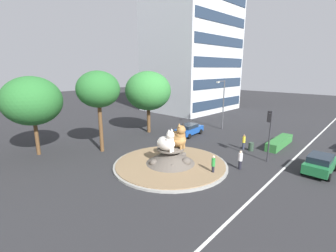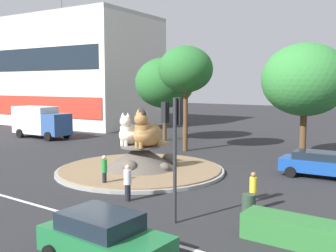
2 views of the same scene
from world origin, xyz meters
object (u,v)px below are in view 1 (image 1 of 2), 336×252
object	(u,v)px
streetlight_arm	(223,102)
pedestrian_white_shirt	(240,159)
broadleaf_tree_behind_island	(32,101)
pedestrian_green_shirt	(213,165)
third_tree_left	(148,91)
hatchback_near_shophouse	(320,163)
traffic_light_mast	(269,125)
cat_statue_white	(167,142)
pedestrian_yellow_shirt	(244,142)
cat_statue_tabby	(178,138)
second_tree_near_tower	(98,90)
office_tower	(192,43)
sedan_on_far_lane	(189,129)
litter_bin	(251,147)

from	to	relation	value
streetlight_arm	pedestrian_white_shirt	xyz separation A→B (m)	(-11.72, -8.48, -3.18)
broadleaf_tree_behind_island	pedestrian_green_shirt	world-z (taller)	broadleaf_tree_behind_island
streetlight_arm	third_tree_left	bearing A→B (deg)	-35.35
pedestrian_green_shirt	hatchback_near_shophouse	world-z (taller)	pedestrian_green_shirt
streetlight_arm	traffic_light_mast	bearing A→B (deg)	52.72
cat_statue_white	pedestrian_yellow_shirt	distance (m)	9.99
cat_statue_white	hatchback_near_shophouse	world-z (taller)	cat_statue_white
cat_statue_tabby	second_tree_near_tower	distance (m)	9.67
office_tower	sedan_on_far_lane	distance (m)	25.11
sedan_on_far_lane	traffic_light_mast	bearing A→B (deg)	-107.91
traffic_light_mast	pedestrian_green_shirt	distance (m)	6.91
pedestrian_green_shirt	hatchback_near_shophouse	bearing A→B (deg)	-106.68
third_tree_left	hatchback_near_shophouse	distance (m)	21.19
traffic_light_mast	third_tree_left	distance (m)	16.42
hatchback_near_shophouse	litter_bin	world-z (taller)	hatchback_near_shophouse
cat_statue_white	pedestrian_yellow_shirt	xyz separation A→B (m)	(9.46, -2.83, -1.51)
cat_statue_white	pedestrian_green_shirt	bearing A→B (deg)	17.55
cat_statue_white	cat_statue_tabby	bearing A→B (deg)	82.64
second_tree_near_tower	pedestrian_yellow_shirt	distance (m)	16.43
office_tower	cat_statue_white	bearing A→B (deg)	-144.73
cat_statue_white	litter_bin	distance (m)	10.45
office_tower	cat_statue_tabby	bearing A→B (deg)	-143.22
streetlight_arm	cat_statue_tabby	bearing A→B (deg)	17.98
broadleaf_tree_behind_island	pedestrian_yellow_shirt	bearing A→B (deg)	-44.04
pedestrian_white_shirt	streetlight_arm	bearing A→B (deg)	-106.69
sedan_on_far_lane	litter_bin	distance (m)	8.76
cat_statue_tabby	second_tree_near_tower	size ratio (longest dim) A/B	0.28
streetlight_arm	pedestrian_yellow_shirt	world-z (taller)	streetlight_arm
sedan_on_far_lane	litter_bin	xyz separation A→B (m)	(-0.54, -8.73, -0.35)
pedestrian_yellow_shirt	hatchback_near_shophouse	size ratio (longest dim) A/B	0.41
cat_statue_tabby	broadleaf_tree_behind_island	distance (m)	14.84
pedestrian_yellow_shirt	third_tree_left	bearing A→B (deg)	-178.34
cat_statue_white	office_tower	size ratio (longest dim) A/B	0.08
second_tree_near_tower	cat_statue_white	bearing A→B (deg)	-81.68
cat_statue_tabby	third_tree_left	world-z (taller)	third_tree_left
office_tower	streetlight_arm	xyz separation A→B (m)	(-11.69, -14.22, -9.66)
litter_bin	third_tree_left	bearing A→B (deg)	97.99
streetlight_arm	litter_bin	bearing A→B (deg)	52.67
pedestrian_white_shirt	hatchback_near_shophouse	bearing A→B (deg)	162.60
cat_statue_tabby	streetlight_arm	bearing A→B (deg)	112.27
second_tree_near_tower	streetlight_arm	size ratio (longest dim) A/B	1.20
cat_statue_tabby	streetlight_arm	world-z (taller)	streetlight_arm
second_tree_near_tower	third_tree_left	distance (m)	9.13
sedan_on_far_lane	office_tower	bearing A→B (deg)	31.34
cat_statue_tabby	pedestrian_yellow_shirt	size ratio (longest dim) A/B	1.41
cat_statue_tabby	office_tower	bearing A→B (deg)	132.56
cat_statue_tabby	broadleaf_tree_behind_island	xyz separation A→B (m)	(-7.61, 12.37, 3.04)
broadleaf_tree_behind_island	cat_statue_tabby	bearing A→B (deg)	-58.38
streetlight_arm	pedestrian_white_shirt	bearing A→B (deg)	39.84
streetlight_arm	broadleaf_tree_behind_island	bearing A→B (deg)	-17.68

